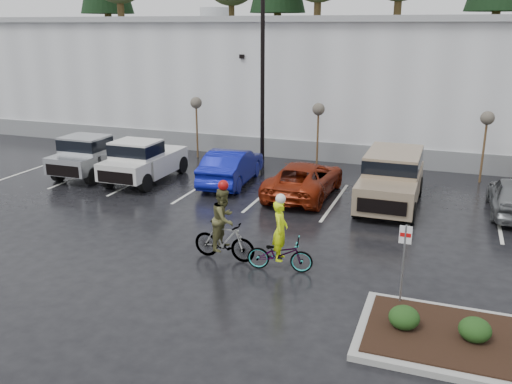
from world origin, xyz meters
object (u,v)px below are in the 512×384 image
(cyclist_hivis, at_px, (280,247))
(lamppost, at_px, (263,49))
(car_red, at_px, (304,179))
(cyclist_olive, at_px, (224,231))
(sapling_east, at_px, (487,122))
(fire_lane_sign, at_px, (404,256))
(pickup_silver, at_px, (98,153))
(pickup_white, at_px, (148,158))
(suv_tan, at_px, (391,180))
(sapling_mid, at_px, (318,113))
(sapling_west, at_px, (196,106))
(car_blue, at_px, (232,166))

(cyclist_hivis, bearing_deg, lamppost, 13.70)
(car_red, distance_m, cyclist_olive, 7.04)
(car_red, bearing_deg, sapling_east, -144.93)
(fire_lane_sign, height_order, pickup_silver, fire_lane_sign)
(pickup_silver, bearing_deg, sapling_east, 14.83)
(pickup_white, height_order, cyclist_hivis, cyclist_hivis)
(suv_tan, bearing_deg, sapling_mid, 130.77)
(fire_lane_sign, xyz_separation_m, cyclist_olive, (-5.27, 1.20, -0.51))
(sapling_mid, height_order, sapling_east, same)
(pickup_silver, distance_m, suv_tan, 13.57)
(car_red, bearing_deg, pickup_white, 1.82)
(sapling_mid, bearing_deg, sapling_west, 180.00)
(fire_lane_sign, xyz_separation_m, cyclist_hivis, (-3.47, 1.04, -0.69))
(suv_tan, xyz_separation_m, cyclist_olive, (-4.05, -6.86, -0.14))
(car_blue, bearing_deg, fire_lane_sign, 128.52)
(fire_lane_sign, distance_m, cyclist_hivis, 3.69)
(lamppost, height_order, cyclist_olive, lamppost)
(sapling_east, bearing_deg, car_blue, -159.16)
(pickup_white, xyz_separation_m, suv_tan, (10.81, -0.10, 0.05))
(suv_tan, bearing_deg, sapling_west, 155.90)
(sapling_east, distance_m, pickup_white, 15.06)
(sapling_west, height_order, pickup_silver, sapling_west)
(sapling_mid, distance_m, pickup_white, 8.35)
(sapling_mid, bearing_deg, car_red, -82.52)
(sapling_west, bearing_deg, car_red, -32.85)
(cyclist_hivis, bearing_deg, pickup_white, 41.99)
(pickup_silver, distance_m, cyclist_hivis, 13.45)
(sapling_west, distance_m, car_blue, 5.70)
(sapling_east, height_order, car_blue, sapling_east)
(sapling_mid, distance_m, cyclist_hivis, 12.07)
(sapling_west, xyz_separation_m, pickup_white, (-0.23, -4.63, -1.75))
(sapling_east, height_order, car_red, sapling_east)
(suv_tan, height_order, cyclist_olive, cyclist_olive)
(fire_lane_sign, distance_m, suv_tan, 8.17)
(car_red, bearing_deg, lamppost, -47.68)
(sapling_west, xyz_separation_m, suv_tan, (10.58, -4.73, -1.70))
(lamppost, relative_size, sapling_east, 2.88)
(sapling_east, xyz_separation_m, cyclist_olive, (-7.47, -11.60, -1.83))
(car_blue, bearing_deg, sapling_east, -163.46)
(pickup_white, distance_m, car_red, 7.33)
(pickup_white, bearing_deg, fire_lane_sign, -34.18)
(lamppost, bearing_deg, suv_tan, -29.57)
(suv_tan, bearing_deg, lamppost, 150.43)
(fire_lane_sign, bearing_deg, car_blue, 132.82)
(car_red, height_order, cyclist_olive, cyclist_olive)
(pickup_white, bearing_deg, suv_tan, -0.53)
(pickup_silver, relative_size, car_blue, 1.09)
(cyclist_olive, bearing_deg, lamppost, 16.22)
(sapling_west, distance_m, sapling_mid, 6.50)
(car_blue, bearing_deg, car_red, 165.50)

